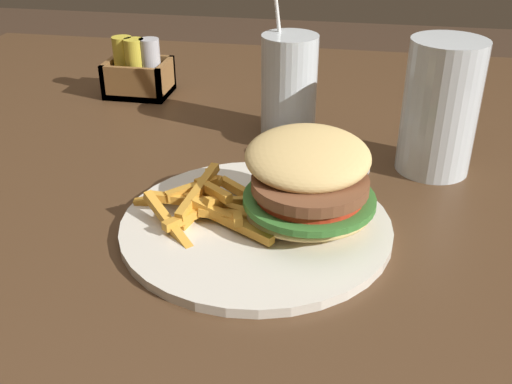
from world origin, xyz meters
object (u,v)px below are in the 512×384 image
Objects in this scene: juice_glass at (289,88)px; condiment_caddy at (138,73)px; beer_glass at (440,109)px; spoon at (277,151)px; meal_plate_near at (283,202)px.

juice_glass is 0.29m from condiment_caddy.
spoon is at bearing 178.97° from beer_glass.
juice_glass is 0.10m from spoon.
spoon is 1.58× the size of condiment_caddy.
beer_glass is at bearing -23.11° from condiment_caddy.
meal_plate_near is 1.73× the size of beer_glass.
spoon is at bearing -93.28° from juice_glass.
meal_plate_near is 2.81× the size of condiment_caddy.
spoon is (-0.03, 0.17, -0.03)m from meal_plate_near.
condiment_caddy is at bearing -21.87° from spoon.
juice_glass is at bearing -23.79° from condiment_caddy.
meal_plate_near is 0.24m from beer_glass.
meal_plate_near is at bearing -133.57° from beer_glass.
beer_glass is 0.49m from condiment_caddy.
juice_glass is at bearing 96.53° from meal_plate_near.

